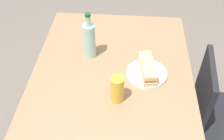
{
  "coord_description": "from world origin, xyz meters",
  "views": [
    {
      "loc": [
        1.06,
        0.08,
        1.83
      ],
      "look_at": [
        0.0,
        0.0,
        0.8
      ],
      "focal_mm": 42.71,
      "sensor_mm": 36.0,
      "label": 1
    }
  ],
  "objects_px": {
    "water_bottle": "(90,40)",
    "plate_near": "(147,74)",
    "dining_table": "(112,86)",
    "chair_far": "(214,110)",
    "beer_glass": "(117,89)",
    "knife_near": "(155,70)",
    "baguette_sandwich_near": "(147,68)"
  },
  "relations": [
    {
      "from": "chair_far",
      "to": "plate_near",
      "type": "distance_m",
      "value": 0.54
    },
    {
      "from": "chair_far",
      "to": "baguette_sandwich_near",
      "type": "height_order",
      "value": "baguette_sandwich_near"
    },
    {
      "from": "knife_near",
      "to": "dining_table",
      "type": "bearing_deg",
      "value": -85.75
    },
    {
      "from": "dining_table",
      "to": "beer_glass",
      "type": "distance_m",
      "value": 0.27
    },
    {
      "from": "baguette_sandwich_near",
      "to": "knife_near",
      "type": "xyz_separation_m",
      "value": [
        -0.02,
        0.05,
        -0.03
      ]
    },
    {
      "from": "dining_table",
      "to": "chair_far",
      "type": "xyz_separation_m",
      "value": [
        -0.01,
        0.64,
        -0.18
      ]
    },
    {
      "from": "water_bottle",
      "to": "dining_table",
      "type": "bearing_deg",
      "value": 44.85
    },
    {
      "from": "plate_near",
      "to": "beer_glass",
      "type": "distance_m",
      "value": 0.25
    },
    {
      "from": "baguette_sandwich_near",
      "to": "beer_glass",
      "type": "height_order",
      "value": "beer_glass"
    },
    {
      "from": "baguette_sandwich_near",
      "to": "beer_glass",
      "type": "xyz_separation_m",
      "value": [
        0.19,
        -0.15,
        0.03
      ]
    },
    {
      "from": "baguette_sandwich_near",
      "to": "beer_glass",
      "type": "bearing_deg",
      "value": -38.89
    },
    {
      "from": "chair_far",
      "to": "baguette_sandwich_near",
      "type": "relative_size",
      "value": 3.83
    },
    {
      "from": "knife_near",
      "to": "beer_glass",
      "type": "xyz_separation_m",
      "value": [
        0.21,
        -0.2,
        0.06
      ]
    },
    {
      "from": "knife_near",
      "to": "baguette_sandwich_near",
      "type": "bearing_deg",
      "value": -68.39
    },
    {
      "from": "chair_far",
      "to": "beer_glass",
      "type": "xyz_separation_m",
      "value": [
        0.2,
        -0.6,
        0.37
      ]
    },
    {
      "from": "knife_near",
      "to": "chair_far",
      "type": "bearing_deg",
      "value": 88.71
    },
    {
      "from": "plate_near",
      "to": "beer_glass",
      "type": "xyz_separation_m",
      "value": [
        0.19,
        -0.15,
        0.07
      ]
    },
    {
      "from": "baguette_sandwich_near",
      "to": "water_bottle",
      "type": "bearing_deg",
      "value": -113.01
    },
    {
      "from": "dining_table",
      "to": "beer_glass",
      "type": "relative_size",
      "value": 7.78
    },
    {
      "from": "chair_far",
      "to": "beer_glass",
      "type": "bearing_deg",
      "value": -71.82
    },
    {
      "from": "chair_far",
      "to": "knife_near",
      "type": "bearing_deg",
      "value": -91.29
    },
    {
      "from": "plate_near",
      "to": "chair_far",
      "type": "bearing_deg",
      "value": 91.19
    },
    {
      "from": "dining_table",
      "to": "knife_near",
      "type": "xyz_separation_m",
      "value": [
        -0.02,
        0.24,
        0.13
      ]
    },
    {
      "from": "plate_near",
      "to": "knife_near",
      "type": "height_order",
      "value": "knife_near"
    },
    {
      "from": "dining_table",
      "to": "knife_near",
      "type": "relative_size",
      "value": 6.77
    },
    {
      "from": "water_bottle",
      "to": "plate_near",
      "type": "bearing_deg",
      "value": 66.99
    },
    {
      "from": "water_bottle",
      "to": "chair_far",
      "type": "bearing_deg",
      "value": 80.45
    },
    {
      "from": "chair_far",
      "to": "beer_glass",
      "type": "height_order",
      "value": "beer_glass"
    },
    {
      "from": "beer_glass",
      "to": "plate_near",
      "type": "bearing_deg",
      "value": 141.11
    },
    {
      "from": "baguette_sandwich_near",
      "to": "knife_near",
      "type": "height_order",
      "value": "baguette_sandwich_near"
    },
    {
      "from": "dining_table",
      "to": "knife_near",
      "type": "height_order",
      "value": "knife_near"
    },
    {
      "from": "water_bottle",
      "to": "beer_glass",
      "type": "distance_m",
      "value": 0.38
    }
  ]
}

